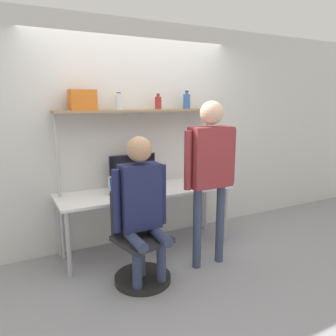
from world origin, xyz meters
The scene contains 14 objects.
ground_plane centered at (0.00, 0.00, 0.00)m, with size 12.00×12.00×0.00m, color gray.
wall_back centered at (0.00, 0.69, 1.35)m, with size 8.00×0.06×2.70m.
desk centered at (0.00, 0.34, 0.66)m, with size 2.07×0.64×0.73m.
shelf_unit centered at (0.00, 0.51, 1.46)m, with size 1.97×0.29×1.66m.
monitor centered at (-0.09, 0.53, 0.95)m, with size 0.59×0.21×0.41m.
laptop centered at (-0.31, 0.28, 0.79)m, with size 0.31×0.21×0.21m.
cell_phone centered at (-0.07, 0.25, 0.74)m, with size 0.07×0.15×0.01m.
office_chair centered at (-0.36, -0.30, 0.28)m, with size 0.56×0.56×0.92m.
person_seated centered at (-0.35, -0.35, 0.86)m, with size 0.55×0.48×1.45m.
person_standing centered at (0.42, -0.35, 1.14)m, with size 0.62×0.24×1.77m.
bottle_blue centered at (0.64, 0.51, 1.76)m, with size 0.09×0.09×0.22m.
bottle_clear centered at (-0.25, 0.51, 1.75)m, with size 0.09×0.09×0.19m.
bottle_red centered at (0.24, 0.51, 1.74)m, with size 0.08×0.08×0.18m.
storage_box centered at (-0.66, 0.51, 1.77)m, with size 0.28×0.21×0.22m.
Camera 1 is at (-1.50, -3.10, 1.77)m, focal length 35.00 mm.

